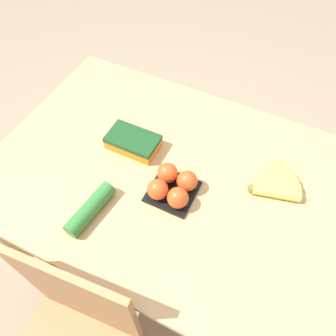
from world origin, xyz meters
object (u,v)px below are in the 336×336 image
at_px(cucumber_near, 90,209).
at_px(banana_bunch, 272,184).
at_px(tomato_pack, 173,186).
at_px(carrot_bag, 133,141).

bearing_deg(cucumber_near, banana_bunch, -144.48).
relative_size(banana_bunch, tomato_pack, 1.12).
bearing_deg(banana_bunch, carrot_bag, 5.73).
height_order(tomato_pack, cucumber_near, tomato_pack).
bearing_deg(cucumber_near, carrot_bag, -87.16).
distance_m(tomato_pack, carrot_bag, 0.25).
distance_m(banana_bunch, cucumber_near, 0.62).
distance_m(carrot_bag, cucumber_near, 0.31).
distance_m(tomato_pack, cucumber_near, 0.28).
height_order(banana_bunch, tomato_pack, tomato_pack).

